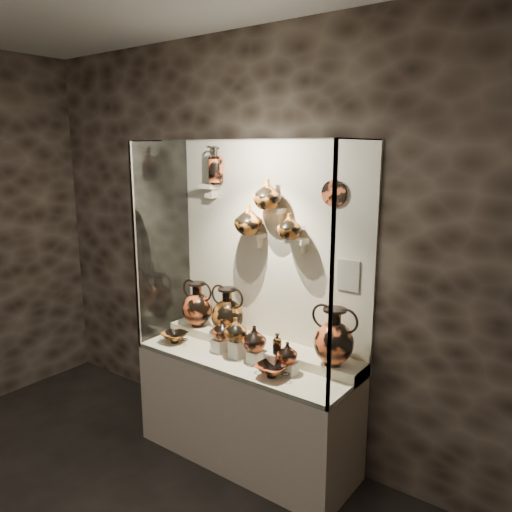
{
  "coord_description": "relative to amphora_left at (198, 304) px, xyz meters",
  "views": [
    {
      "loc": [
        2.12,
        -0.55,
        2.34
      ],
      "look_at": [
        0.05,
        2.24,
        1.59
      ],
      "focal_mm": 35.0,
      "sensor_mm": 36.0,
      "label": 1
    }
  ],
  "objects": [
    {
      "name": "rear_tier",
      "position": [
        0.62,
        0.03,
        -0.24
      ],
      "size": [
        1.7,
        0.25,
        0.1
      ],
      "primitive_type": "cube",
      "color": "beige",
      "rests_on": "plinth"
    },
    {
      "name": "plinth",
      "position": [
        0.62,
        -0.14,
        -0.69
      ],
      "size": [
        1.7,
        0.6,
        0.8
      ],
      "primitive_type": "cube",
      "color": "beige",
      "rests_on": "floor"
    },
    {
      "name": "back_panel",
      "position": [
        0.62,
        0.17,
        0.51
      ],
      "size": [
        1.7,
        0.03,
        1.6
      ],
      "primitive_type": "cube",
      "color": "beige",
      "rests_on": "plinth"
    },
    {
      "name": "bracket_ca",
      "position": [
        0.52,
        0.1,
        0.61
      ],
      "size": [
        0.14,
        0.12,
        0.04
      ],
      "primitive_type": "cube",
      "color": "beige",
      "rests_on": "back_panel"
    },
    {
      "name": "glass_front",
      "position": [
        0.62,
        -0.44,
        0.51
      ],
      "size": [
        1.7,
        0.01,
        1.6
      ],
      "primitive_type": "cube",
      "color": "white",
      "rests_on": "plinth"
    },
    {
      "name": "bracket_cb",
      "position": [
        0.72,
        0.1,
        0.81
      ],
      "size": [
        0.1,
        0.12,
        0.04
      ],
      "primitive_type": "cube",
      "color": "beige",
      "rests_on": "back_panel"
    },
    {
      "name": "pedestal_b",
      "position": [
        0.57,
        -0.19,
        -0.19
      ],
      "size": [
        0.09,
        0.09,
        0.13
      ],
      "primitive_type": "cube",
      "color": "beige",
      "rests_on": "front_tier"
    },
    {
      "name": "front_tier",
      "position": [
        0.62,
        -0.14,
        -0.27
      ],
      "size": [
        1.68,
        0.58,
        0.03
      ],
      "primitive_type": "cube",
      "color": "beige",
      "rests_on": "plinth"
    },
    {
      "name": "pedestal_e",
      "position": [
        1.04,
        -0.19,
        -0.22
      ],
      "size": [
        0.09,
        0.09,
        0.08
      ],
      "primitive_type": "cube",
      "color": "beige",
      "rests_on": "front_tier"
    },
    {
      "name": "lekythos_tall",
      "position": [
        0.15,
        0.09,
        1.14
      ],
      "size": [
        0.17,
        0.17,
        0.32
      ],
      "primitive_type": null,
      "rotation": [
        0.0,
        0.0,
        0.43
      ],
      "color": "#D45428",
      "rests_on": "bracket_ul"
    },
    {
      "name": "bracket_cc",
      "position": [
        0.9,
        0.1,
        0.61
      ],
      "size": [
        0.14,
        0.12,
        0.04
      ],
      "primitive_type": "cube",
      "color": "beige",
      "rests_on": "back_panel"
    },
    {
      "name": "info_placard",
      "position": [
        1.27,
        0.15,
        0.41
      ],
      "size": [
        0.16,
        0.01,
        0.22
      ],
      "primitive_type": "cube",
      "color": "beige",
      "rests_on": "back_panel"
    },
    {
      "name": "pedestal_c",
      "position": [
        0.74,
        -0.19,
        -0.21
      ],
      "size": [
        0.09,
        0.09,
        0.09
      ],
      "primitive_type": "cube",
      "color": "beige",
      "rests_on": "front_tier"
    },
    {
      "name": "frame_post_right",
      "position": [
        1.46,
        -0.43,
        0.51
      ],
      "size": [
        0.02,
        0.02,
        1.6
      ],
      "primitive_type": "cube",
      "color": "gray",
      "rests_on": "plinth"
    },
    {
      "name": "kylix_left",
      "position": [
        -0.01,
        -0.26,
        -0.21
      ],
      "size": [
        0.3,
        0.27,
        0.1
      ],
      "primitive_type": null,
      "rotation": [
        0.0,
        0.0,
        -0.25
      ],
      "color": "#B3601F",
      "rests_on": "front_tier"
    },
    {
      "name": "amphora_mid",
      "position": [
        0.33,
        -0.0,
        0.0
      ],
      "size": [
        0.38,
        0.38,
        0.38
      ],
      "primitive_type": null,
      "rotation": [
        0.0,
        0.0,
        0.28
      ],
      "color": "#B3601F",
      "rests_on": "rear_tier"
    },
    {
      "name": "lekythos_small",
      "position": [
        0.93,
        -0.19,
        -0.05
      ],
      "size": [
        0.08,
        0.08,
        0.17
      ],
      "primitive_type": null,
      "rotation": [
        0.0,
        0.0,
        0.08
      ],
      "color": "#B3601F",
      "rests_on": "pedestal_d"
    },
    {
      "name": "pedestal_a",
      "position": [
        0.4,
        -0.19,
        -0.21
      ],
      "size": [
        0.09,
        0.09,
        0.1
      ],
      "primitive_type": "cube",
      "color": "beige",
      "rests_on": "front_tier"
    },
    {
      "name": "glass_right",
      "position": [
        1.46,
        -0.14,
        0.51
      ],
      "size": [
        0.01,
        0.6,
        1.6
      ],
      "primitive_type": "cube",
      "color": "white",
      "rests_on": "plinth"
    },
    {
      "name": "bracket_ul",
      "position": [
        0.07,
        0.1,
        0.96
      ],
      "size": [
        0.14,
        0.12,
        0.04
      ],
      "primitive_type": "cube",
      "color": "beige",
      "rests_on": "back_panel"
    },
    {
      "name": "jug_c",
      "position": [
        0.72,
        -0.18,
        -0.08
      ],
      "size": [
        0.18,
        0.18,
        0.18
      ],
      "primitive_type": "imported",
      "rotation": [
        0.0,
        0.0,
        -0.04
      ],
      "color": "#D45428",
      "rests_on": "pedestal_c"
    },
    {
      "name": "ovoid_vase_c",
      "position": [
        0.85,
        0.06,
        0.72
      ],
      "size": [
        0.18,
        0.18,
        0.18
      ],
      "primitive_type": "imported",
      "rotation": [
        0.0,
        0.0,
        -0.06
      ],
      "color": "#B3601F",
      "rests_on": "bracket_cc"
    },
    {
      "name": "jug_a",
      "position": [
        0.42,
        -0.18,
        -0.07
      ],
      "size": [
        0.21,
        0.21,
        0.16
      ],
      "primitive_type": "imported",
      "rotation": [
        0.0,
        0.0,
        0.41
      ],
      "color": "#D45428",
      "rests_on": "pedestal_a"
    },
    {
      "name": "amphora_right",
      "position": [
        1.27,
        -0.01,
        0.02
      ],
      "size": [
        0.34,
        0.34,
        0.4
      ],
      "primitive_type": null,
      "rotation": [
        0.0,
        0.0,
        -0.07
      ],
      "color": "#D45428",
      "rests_on": "rear_tier"
    },
    {
      "name": "ovoid_vase_b",
      "position": [
        0.67,
        0.05,
        0.94
      ],
      "size": [
        0.24,
        0.24,
        0.21
      ],
      "primitive_type": "imported",
      "rotation": [
        0.0,
        0.0,
        -0.17
      ],
      "color": "#B3601F",
      "rests_on": "bracket_cb"
    },
    {
      "name": "jug_b",
      "position": [
        0.56,
        -0.19,
        -0.04
      ],
      "size": [
        0.22,
        0.22,
        0.18
      ],
      "primitive_type": "imported",
      "rotation": [
        0.0,
        0.0,
        0.34
      ],
      "color": "#B3601F",
      "rests_on": "pedestal_b"
    },
    {
      "name": "pedestal_d",
      "position": [
        0.9,
        -0.19,
        -0.2
      ],
      "size": [
        0.09,
        0.09,
        0.12
      ],
      "primitive_type": "cube",
      "color": "beige",
      "rests_on": "front_tier"
    },
    {
      "name": "amphora_left",
      "position": [
        0.0,
        0.0,
        0.0
      ],
      "size": [
        0.39,
        0.39,
        0.37
      ],
      "primitive_type": null,
      "rotation": [
        0.0,
        0.0,
        -0.41
      ],
      "color": "#D45428",
      "rests_on": "rear_tier"
    },
    {
      "name": "glass_left",
      "position": [
        -0.23,
        -0.14,
        0.51
      ],
      "size": [
        0.01,
        0.6,
        1.6
      ],
      "primitive_type": "cube",
      "color": "white",
      "rests_on": "plinth"
    },
    {
      "name": "frame_post_left",
      "position": [
        -0.22,
        -0.43,
        0.51
      ],
      "size": [
        0.02,
        0.02,
        1.6
      ],
      "primitive_type": "cube",
      "color": "gray",
      "rests_on": "plinth"
    },
    {
      "name": "wall_plate",
      "position": [
        1.15,
        0.15,
        0.96
      ],
      "size": [
        0.18,
        0.02,
        0.18
      ],
      "primitive_type": "cylinder",
      "rotation": [
        1.57,
        0.0,
        0.0
      ],
      "color": "#BF4D25",
      "rests_on": "back_panel"
    },
    {
      "name": "wall_back",
      "position": [
        0.62,
        0.18,
        0.51
      ],
      "size": [
        5.0,
        0.02,
        3.2
      ],
      "primitive_type": "cube",
      "color": "#2B221B",
      "rests_on": "ground"
    },
    {
      "name": "ovoid_vase_a",
      "position": [
        0.5,
        0.04,
        0.74
      ],
      "size": [
        0.27,
        0.27,
        0.22
      ],
      "primitive_type": "imported",
      "rotation": [
        0.0,
        0.0,
        -0.35
      ],
      "color": "#B3601F",
      "rests_on": "bracket_ca"
    },
    {
      "name": "glass_top",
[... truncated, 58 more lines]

